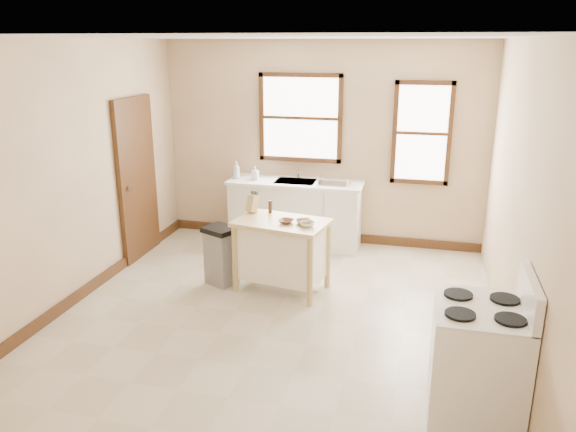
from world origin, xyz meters
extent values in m
plane|color=#C4B49B|center=(0.00, 0.00, 0.00)|extent=(5.00, 5.00, 0.00)
plane|color=white|center=(0.00, 0.00, 2.80)|extent=(5.00, 5.00, 0.00)
cube|color=#D6B98C|center=(0.00, 2.50, 1.40)|extent=(4.50, 0.04, 2.80)
cube|color=#D6B98C|center=(-2.25, 0.00, 1.40)|extent=(0.04, 5.00, 2.80)
cube|color=#D6B98C|center=(2.25, 0.00, 1.40)|extent=(0.04, 5.00, 2.80)
cube|color=#3C2210|center=(-2.21, 1.30, 1.05)|extent=(0.06, 0.90, 2.10)
cube|color=#3C2210|center=(0.00, 2.47, 0.06)|extent=(4.50, 0.04, 0.12)
cube|color=#3C2210|center=(-2.22, 0.00, 0.06)|extent=(0.04, 5.00, 0.12)
cylinder|color=silver|center=(-0.30, 2.38, 1.03)|extent=(0.03, 0.03, 0.22)
imported|color=#B2B2B2|center=(-1.14, 2.15, 1.04)|extent=(0.11, 0.11, 0.24)
imported|color=#B2B2B2|center=(-0.87, 2.15, 1.01)|extent=(0.09, 0.09, 0.19)
cylinder|color=#412311|center=(-0.31, 0.94, 0.91)|extent=(0.04, 0.04, 0.15)
imported|color=brown|center=(-0.03, 0.61, 0.85)|extent=(0.20, 0.20, 0.04)
imported|color=brown|center=(0.16, 0.64, 0.86)|extent=(0.22, 0.22, 0.04)
imported|color=white|center=(0.22, 0.55, 0.86)|extent=(0.20, 0.20, 0.05)
camera|label=1|loc=(1.42, -5.13, 2.76)|focal=35.00mm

